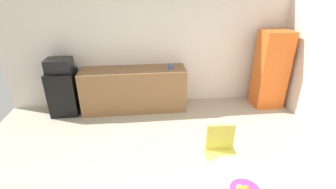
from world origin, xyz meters
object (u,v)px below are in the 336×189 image
(locker_cabinet, at_px, (271,69))
(mug_white, at_px, (170,66))
(mini_fridge, at_px, (64,92))
(chair_yellow, at_px, (221,148))
(microwave, at_px, (59,65))

(locker_cabinet, bearing_deg, mug_white, 178.63)
(mini_fridge, relative_size, locker_cabinet, 0.55)
(mini_fridge, xyz_separation_m, locker_cabinet, (4.33, -0.10, 0.36))
(chair_yellow, xyz_separation_m, mug_white, (-0.42, 2.19, 0.43))
(microwave, xyz_separation_m, chair_yellow, (2.60, -2.24, -0.52))
(chair_yellow, bearing_deg, mini_fridge, 139.26)
(microwave, height_order, chair_yellow, microwave)
(mini_fridge, distance_m, chair_yellow, 3.43)
(locker_cabinet, xyz_separation_m, chair_yellow, (-1.73, -2.14, -0.30))
(microwave, relative_size, chair_yellow, 0.58)
(mug_white, bearing_deg, chair_yellow, -79.08)
(mini_fridge, relative_size, mug_white, 7.04)
(locker_cabinet, height_order, mug_white, locker_cabinet)
(mug_white, bearing_deg, locker_cabinet, -1.37)
(mini_fridge, distance_m, locker_cabinet, 4.35)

